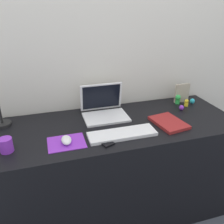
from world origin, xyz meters
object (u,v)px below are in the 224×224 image
object	(u,v)px
toy_figurine_green	(178,99)
toy_figurine_yellow	(186,103)
cell_phone	(104,141)
picture_frame	(182,93)
laptop	(104,108)
toy_figurine_cyan	(192,101)
mouse	(66,140)
notebook_pad	(169,123)
coffee_mug	(6,145)
keyboard	(122,134)
toy_figurine_purple	(182,108)

from	to	relation	value
toy_figurine_green	toy_figurine_yellow	world-z (taller)	toy_figurine_green
cell_phone	picture_frame	xyz separation A→B (m)	(0.74, 0.40, 0.07)
picture_frame	toy_figurine_green	distance (m)	0.06
picture_frame	toy_figurine_yellow	distance (m)	0.10
laptop	toy_figurine_cyan	distance (m)	0.72
mouse	notebook_pad	size ratio (longest dim) A/B	0.40
toy_figurine_green	toy_figurine_cyan	bearing A→B (deg)	-15.43
laptop	mouse	world-z (taller)	laptop
laptop	toy_figurine_yellow	bearing A→B (deg)	-2.33
laptop	picture_frame	distance (m)	0.65
coffee_mug	cell_phone	bearing A→B (deg)	-5.72
keyboard	notebook_pad	xyz separation A→B (m)	(0.34, 0.05, 0.00)
picture_frame	coffee_mug	distance (m)	1.31
mouse	toy_figurine_yellow	xyz separation A→B (m)	(0.94, 0.27, 0.01)
toy_figurine_cyan	toy_figurine_yellow	xyz separation A→B (m)	(-0.07, -0.03, 0.01)
laptop	notebook_pad	bearing A→B (deg)	-34.23
notebook_pad	coffee_mug	bearing A→B (deg)	173.21
toy_figurine_purple	toy_figurine_green	bearing A→B (deg)	72.84
coffee_mug	notebook_pad	bearing A→B (deg)	2.08
mouse	notebook_pad	xyz separation A→B (m)	(0.67, 0.05, -0.01)
toy_figurine_yellow	cell_phone	bearing A→B (deg)	-156.83
toy_figurine_purple	mouse	bearing A→B (deg)	-166.08
coffee_mug	toy_figurine_yellow	world-z (taller)	coffee_mug
notebook_pad	coffee_mug	world-z (taller)	coffee_mug
coffee_mug	toy_figurine_green	bearing A→B (deg)	14.82
laptop	notebook_pad	world-z (taller)	laptop
toy_figurine_cyan	picture_frame	bearing A→B (deg)	140.54
toy_figurine_cyan	toy_figurine_yellow	bearing A→B (deg)	-158.47
toy_figurine_cyan	toy_figurine_green	bearing A→B (deg)	164.57
cell_phone	coffee_mug	xyz separation A→B (m)	(-0.52, 0.05, 0.03)
notebook_pad	toy_figurine_green	bearing A→B (deg)	41.93
cell_phone	coffee_mug	world-z (taller)	coffee_mug
mouse	toy_figurine_cyan	world-z (taller)	toy_figurine_cyan
notebook_pad	toy_figurine_yellow	distance (m)	0.36
toy_figurine_cyan	mouse	bearing A→B (deg)	-163.50
cell_phone	mouse	bearing A→B (deg)	147.63
toy_figurine_cyan	cell_phone	bearing A→B (deg)	-156.97
toy_figurine_yellow	coffee_mug	bearing A→B (deg)	-168.20
picture_frame	coffee_mug	world-z (taller)	picture_frame
toy_figurine_green	coffee_mug	bearing A→B (deg)	-165.18
toy_figurine_cyan	toy_figurine_purple	xyz separation A→B (m)	(-0.15, -0.09, -0.00)
coffee_mug	toy_figurine_green	world-z (taller)	coffee_mug
keyboard	notebook_pad	world-z (taller)	same
cell_phone	toy_figurine_purple	world-z (taller)	toy_figurine_purple
laptop	toy_figurine_cyan	size ratio (longest dim) A/B	7.27
toy_figurine_cyan	toy_figurine_yellow	size ratio (longest dim) A/B	0.75
toy_figurine_green	toy_figurine_cyan	world-z (taller)	toy_figurine_green
mouse	picture_frame	xyz separation A→B (m)	(0.95, 0.36, 0.05)
laptop	cell_phone	size ratio (longest dim) A/B	2.34
cell_phone	notebook_pad	world-z (taller)	notebook_pad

